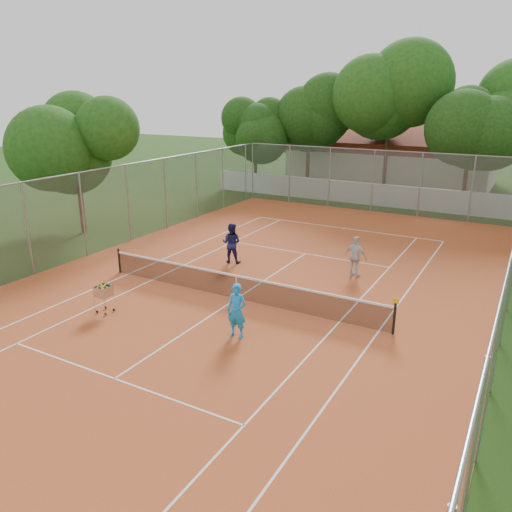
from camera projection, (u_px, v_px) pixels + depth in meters
The scene contains 12 objects.
ground at pixel (237, 299), 18.92m from camera, with size 120.00×120.00×0.00m, color #1A360E.
court_pad at pixel (237, 299), 18.92m from camera, with size 18.00×34.00×0.02m, color #B44E23.
court_lines at pixel (237, 299), 18.92m from camera, with size 10.98×23.78×0.01m, color white.
tennis_net at pixel (237, 287), 18.76m from camera, with size 11.88×0.10×0.98m, color black.
perimeter_fence at pixel (236, 249), 18.30m from camera, with size 18.00×34.00×4.00m, color slate.
boundary_wall at pixel (380, 195), 34.43m from camera, with size 26.00×0.30×1.50m, color white.
clubhouse at pixel (391, 157), 43.20m from camera, with size 16.40×9.00×4.40m, color beige.
tropical_trees at pixel (396, 129), 35.60m from camera, with size 29.00×19.00×10.00m, color #12340D.
player_near at pixel (237, 311), 15.70m from camera, with size 0.65×0.43×1.80m, color #1A8DE2.
player_far_left at pixel (231, 243), 22.73m from camera, with size 0.90×0.70×1.85m, color #191C4B.
player_far_right at pixel (356, 257), 20.95m from camera, with size 1.03×0.43×1.76m, color silver.
ball_hopper at pixel (104, 298), 17.58m from camera, with size 0.52×0.52×1.09m, color #B5B6BC.
Camera 1 is at (9.20, -14.87, 7.45)m, focal length 35.00 mm.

